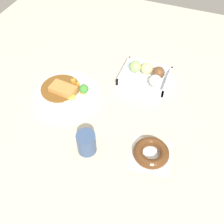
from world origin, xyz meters
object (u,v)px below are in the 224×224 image
at_px(curry_plate, 66,93).
at_px(coffee_mug, 86,143).
at_px(donut_box, 147,75).
at_px(chocolate_ring_donut, 151,153).

xyz_separation_m(curry_plate, coffee_mug, (-0.18, 0.20, 0.03)).
bearing_deg(curry_plate, donut_box, -142.84).
xyz_separation_m(curry_plate, chocolate_ring_donut, (-0.39, 0.15, 0.00)).
bearing_deg(donut_box, chocolate_ring_donut, 108.71).
xyz_separation_m(donut_box, coffee_mug, (0.09, 0.41, 0.02)).
relative_size(chocolate_ring_donut, coffee_mug, 1.77).
height_order(curry_plate, donut_box, curry_plate).
distance_m(donut_box, coffee_mug, 0.42).
relative_size(curry_plate, donut_box, 1.33).
height_order(curry_plate, chocolate_ring_donut, curry_plate).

